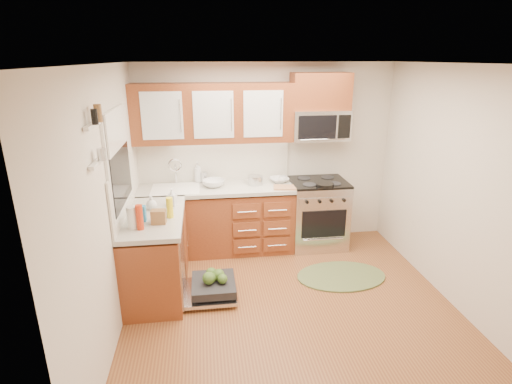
{
  "coord_description": "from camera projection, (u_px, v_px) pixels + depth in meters",
  "views": [
    {
      "loc": [
        -0.87,
        -3.62,
        2.55
      ],
      "look_at": [
        -0.27,
        0.85,
        1.03
      ],
      "focal_mm": 28.0,
      "sensor_mm": 36.0,
      "label": 1
    }
  ],
  "objects": [
    {
      "name": "bowl_b",
      "position": [
        214.0,
        183.0,
        5.29
      ],
      "size": [
        0.3,
        0.3,
        0.09
      ],
      "primitive_type": "imported",
      "rotation": [
        0.0,
        0.0,
        -0.04
      ],
      "color": "#999999",
      "rests_on": "countertop_back"
    },
    {
      "name": "window",
      "position": [
        118.0,
        161.0,
        4.07
      ],
      "size": [
        0.03,
        1.05,
        1.05
      ],
      "primitive_type": null,
      "color": "white",
      "rests_on": "ground"
    },
    {
      "name": "cup",
      "position": [
        283.0,
        179.0,
        5.48
      ],
      "size": [
        0.11,
        0.11,
        0.09
      ],
      "primitive_type": "imported",
      "rotation": [
        0.0,
        0.0,
        0.05
      ],
      "color": "#999999",
      "rests_on": "countertop_back"
    },
    {
      "name": "canister",
      "position": [
        204.0,
        177.0,
        5.44
      ],
      "size": [
        0.11,
        0.11,
        0.15
      ],
      "primitive_type": "cylinder",
      "rotation": [
        0.0,
        0.0,
        -0.16
      ],
      "color": "silver",
      "rests_on": "countertop_back"
    },
    {
      "name": "base_cabinet_back",
      "position": [
        217.0,
        221.0,
        5.46
      ],
      "size": [
        2.05,
        0.6,
        0.85
      ],
      "primitive_type": "cube",
      "color": "maroon",
      "rests_on": "ground"
    },
    {
      "name": "range",
      "position": [
        317.0,
        213.0,
        5.6
      ],
      "size": [
        0.76,
        0.64,
        0.95
      ],
      "primitive_type": null,
      "color": "silver",
      "rests_on": "ground"
    },
    {
      "name": "cutting_board",
      "position": [
        286.0,
        187.0,
        5.22
      ],
      "size": [
        0.34,
        0.25,
        0.02
      ],
      "primitive_type": "cube",
      "rotation": [
        0.0,
        0.0,
        -0.15
      ],
      "color": "#A4794B",
      "rests_on": "countertop_back"
    },
    {
      "name": "soap_bottle_a",
      "position": [
        198.0,
        172.0,
        5.44
      ],
      "size": [
        0.13,
        0.13,
        0.28
      ],
      "primitive_type": "imported",
      "rotation": [
        0.0,
        0.0,
        0.22
      ],
      "color": "#999999",
      "rests_on": "countertop_back"
    },
    {
      "name": "mustard_bottle",
      "position": [
        170.0,
        208.0,
        4.24
      ],
      "size": [
        0.09,
        0.09,
        0.22
      ],
      "primitive_type": "cylinder",
      "rotation": [
        0.0,
        0.0,
        -0.27
      ],
      "color": "yellow",
      "rests_on": "countertop_left"
    },
    {
      "name": "microwave",
      "position": [
        319.0,
        125.0,
        5.32
      ],
      "size": [
        0.76,
        0.38,
        0.4
      ],
      "primitive_type": null,
      "color": "silver",
      "rests_on": "ground"
    },
    {
      "name": "wall_back",
      "position": [
        266.0,
        156.0,
        5.56
      ],
      "size": [
        3.5,
        0.04,
        2.5
      ],
      "primitive_type": "cube",
      "color": "beige",
      "rests_on": "ground"
    },
    {
      "name": "stock_pot",
      "position": [
        255.0,
        180.0,
        5.36
      ],
      "size": [
        0.25,
        0.25,
        0.12
      ],
      "primitive_type": "cylinder",
      "rotation": [
        0.0,
        0.0,
        -0.29
      ],
      "color": "silver",
      "rests_on": "countertop_back"
    },
    {
      "name": "soap_bottle_b",
      "position": [
        172.0,
        197.0,
        4.58
      ],
      "size": [
        0.12,
        0.12,
        0.21
      ],
      "primitive_type": "imported",
      "rotation": [
        0.0,
        0.0,
        -0.33
      ],
      "color": "#999999",
      "rests_on": "countertop_left"
    },
    {
      "name": "shelf_upper",
      "position": [
        93.0,
        125.0,
        3.12
      ],
      "size": [
        0.04,
        0.4,
        0.03
      ],
      "primitive_type": "cube",
      "color": "white",
      "rests_on": "ground"
    },
    {
      "name": "wall_left",
      "position": [
        110.0,
        205.0,
        3.7
      ],
      "size": [
        0.04,
        3.5,
        2.5
      ],
      "primitive_type": "cube",
      "color": "beige",
      "rests_on": "ground"
    },
    {
      "name": "wall_front",
      "position": [
        363.0,
        298.0,
        2.28
      ],
      "size": [
        3.5,
        0.04,
        2.5
      ],
      "primitive_type": "cube",
      "color": "beige",
      "rests_on": "ground"
    },
    {
      "name": "base_cabinet_left",
      "position": [
        156.0,
        256.0,
        4.5
      ],
      "size": [
        0.6,
        1.25,
        0.85
      ],
      "primitive_type": "cube",
      "color": "maroon",
      "rests_on": "ground"
    },
    {
      "name": "floor",
      "position": [
        291.0,
        306.0,
        4.32
      ],
      "size": [
        3.5,
        3.5,
        0.0
      ],
      "primitive_type": "plane",
      "color": "brown",
      "rests_on": "ground"
    },
    {
      "name": "cabinet_over_mw",
      "position": [
        320.0,
        91.0,
        5.2
      ],
      "size": [
        0.76,
        0.35,
        0.47
      ],
      "primitive_type": "cube",
      "color": "maroon",
      "rests_on": "ground"
    },
    {
      "name": "backsplash_left",
      "position": [
        122.0,
        191.0,
        4.21
      ],
      "size": [
        0.02,
        1.25,
        0.57
      ],
      "primitive_type": "cube",
      "color": "silver",
      "rests_on": "ground"
    },
    {
      "name": "rug",
      "position": [
        341.0,
        276.0,
        4.89
      ],
      "size": [
        1.28,
        1.08,
        0.02
      ],
      "primitive_type": null,
      "rotation": [
        0.0,
        0.0,
        0.4
      ],
      "color": "#5A673B",
      "rests_on": "ground"
    },
    {
      "name": "wooden_box",
      "position": [
        159.0,
        217.0,
        4.1
      ],
      "size": [
        0.15,
        0.11,
        0.15
      ],
      "primitive_type": "cube",
      "rotation": [
        0.0,
        0.0,
        -0.05
      ],
      "color": "brown",
      "rests_on": "countertop_left"
    },
    {
      "name": "upper_cabinets",
      "position": [
        213.0,
        113.0,
        5.11
      ],
      "size": [
        2.05,
        0.35,
        0.75
      ],
      "primitive_type": null,
      "color": "maroon",
      "rests_on": "ground"
    },
    {
      "name": "shelf_lower",
      "position": [
        97.0,
        162.0,
        3.21
      ],
      "size": [
        0.04,
        0.4,
        0.03
      ],
      "primitive_type": "cube",
      "color": "white",
      "rests_on": "ground"
    },
    {
      "name": "wall_right",
      "position": [
        459.0,
        190.0,
        4.14
      ],
      "size": [
        0.04,
        3.5,
        2.5
      ],
      "primitive_type": "cube",
      "color": "beige",
      "rests_on": "ground"
    },
    {
      "name": "sink",
      "position": [
        176.0,
        198.0,
        5.24
      ],
      "size": [
        0.62,
        0.5,
        0.26
      ],
      "primitive_type": null,
      "color": "white",
      "rests_on": "ground"
    },
    {
      "name": "countertop_back",
      "position": [
        216.0,
        189.0,
        5.29
      ],
      "size": [
        2.07,
        0.64,
        0.05
      ],
      "primitive_type": "cube",
      "color": "#B2AFA3",
      "rests_on": "base_cabinet_back"
    },
    {
      "name": "soap_bottle_c",
      "position": [
        151.0,
        203.0,
        4.48
      ],
      "size": [
        0.15,
        0.15,
        0.15
      ],
      "primitive_type": "imported",
      "rotation": [
        0.0,
        0.0,
        -0.33
      ],
      "color": "#999999",
      "rests_on": "countertop_left"
    },
    {
      "name": "dishwasher",
      "position": [
        210.0,
        288.0,
        4.46
      ],
      "size": [
        0.7,
        0.6,
        0.2
      ],
      "primitive_type": null,
      "color": "silver",
      "rests_on": "ground"
    },
    {
      "name": "countertop_left",
      "position": [
        153.0,
        217.0,
        4.34
      ],
      "size": [
        0.64,
        1.27,
        0.05
      ],
      "primitive_type": "cube",
      "color": "#B2AFA3",
      "rests_on": "base_cabinet_left"
    },
    {
      "name": "red_bottle",
      "position": [
        140.0,
        217.0,
        3.94
      ],
      "size": [
        0.07,
        0.07,
        0.26
      ],
      "primitive_type": "cylinder",
      "rotation": [
        0.0,
        0.0,
        -0.05
      ],
      "color": "red",
      "rests_on": "countertop_left"
    },
    {
      "name": "backsplash_back",
      "position": [
        214.0,
        160.0,
        5.47
      ],
      "size": [
        2.05,
        0.02,
        0.57
      ],
      "primitive_type": "cube",
      "color": "silver",
      "rests_on": "ground"
    },
    {
      "name": "window_blind",
      "position": [
        117.0,
        129.0,
        3.97
      ],
      "size": [
        0.02,
        0.96,
        0.4
      ],
      "primitive_type": "cube",
      "color": "white",
      "rests_on": "ground"
    },
    {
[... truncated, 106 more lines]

